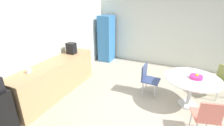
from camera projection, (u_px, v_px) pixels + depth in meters
ground_plane at (159, 112)px, 3.72m from camera, size 6.00×6.00×0.00m
wall_back at (49, 43)px, 4.37m from camera, size 6.00×0.10×2.60m
wall_side_right at (177, 31)px, 5.76m from camera, size 0.10×6.00×2.60m
counter_block at (56, 78)px, 4.32m from camera, size 2.58×0.60×0.90m
locker_cabinet at (107, 39)px, 6.51m from camera, size 0.60×0.50×1.78m
round_table at (192, 82)px, 3.76m from camera, size 1.23×1.23×0.73m
chair_coral at (208, 115)px, 2.84m from camera, size 0.51×0.51×0.83m
chair_olive at (221, 78)px, 4.16m from camera, size 0.59×0.59×0.83m
chair_navy at (147, 77)px, 4.23m from camera, size 0.44×0.44×0.83m
fruit_bowl at (196, 77)px, 3.68m from camera, size 0.28×0.28×0.11m
mug_white at (29, 71)px, 3.54m from camera, size 0.13×0.08×0.09m
mug_green at (76, 51)px, 4.84m from camera, size 0.13×0.08×0.09m
coffee_maker at (71, 48)px, 4.71m from camera, size 0.20×0.24×0.32m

